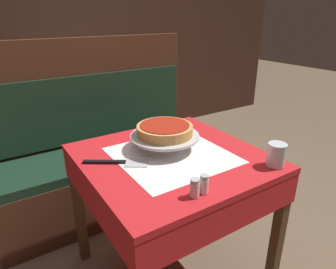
% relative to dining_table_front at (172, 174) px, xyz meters
% --- Properties ---
extents(dining_table_front, '(0.84, 0.84, 0.75)m').
position_rel_dining_table_front_xyz_m(dining_table_front, '(0.00, 0.00, 0.00)').
color(dining_table_front, red).
rests_on(dining_table_front, ground_plane).
extents(dining_table_rear, '(0.66, 0.66, 0.74)m').
position_rel_dining_table_front_xyz_m(dining_table_rear, '(0.15, 1.57, -0.01)').
color(dining_table_rear, beige).
rests_on(dining_table_rear, ground_plane).
extents(booth_bench, '(1.53, 0.51, 1.24)m').
position_rel_dining_table_front_xyz_m(booth_bench, '(-0.06, 0.83, -0.29)').
color(booth_bench, '#4C2819').
rests_on(booth_bench, ground_plane).
extents(back_wall_panel, '(6.00, 0.04, 2.40)m').
position_rel_dining_table_front_xyz_m(back_wall_panel, '(0.00, 2.12, 0.56)').
color(back_wall_panel, '#3D2319').
rests_on(back_wall_panel, ground_plane).
extents(pizza_pan_stand, '(0.35, 0.35, 0.07)m').
position_rel_dining_table_front_xyz_m(pizza_pan_stand, '(0.01, 0.08, 0.17)').
color(pizza_pan_stand, '#ADADB2').
rests_on(pizza_pan_stand, dining_table_front).
extents(deep_dish_pizza, '(0.28, 0.28, 0.05)m').
position_rel_dining_table_front_xyz_m(deep_dish_pizza, '(0.01, 0.08, 0.21)').
color(deep_dish_pizza, tan).
rests_on(deep_dish_pizza, pizza_pan_stand).
extents(pizza_server, '(0.28, 0.21, 0.01)m').
position_rel_dining_table_front_xyz_m(pizza_server, '(-0.26, 0.06, 0.11)').
color(pizza_server, '#BCBCC1').
rests_on(pizza_server, dining_table_front).
extents(water_glass_near, '(0.08, 0.08, 0.11)m').
position_rel_dining_table_front_xyz_m(water_glass_near, '(0.33, -0.34, 0.16)').
color(water_glass_near, silver).
rests_on(water_glass_near, dining_table_front).
extents(salt_shaker, '(0.04, 0.04, 0.07)m').
position_rel_dining_table_front_xyz_m(salt_shaker, '(-0.12, -0.34, 0.14)').
color(salt_shaker, silver).
rests_on(salt_shaker, dining_table_front).
extents(pepper_shaker, '(0.03, 0.03, 0.08)m').
position_rel_dining_table_front_xyz_m(pepper_shaker, '(-0.08, -0.34, 0.15)').
color(pepper_shaker, silver).
rests_on(pepper_shaker, dining_table_front).
extents(condiment_caddy, '(0.12, 0.12, 0.18)m').
position_rel_dining_table_front_xyz_m(condiment_caddy, '(0.13, 1.60, 0.15)').
color(condiment_caddy, black).
rests_on(condiment_caddy, dining_table_rear).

